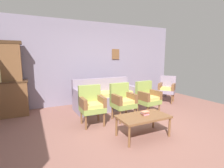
# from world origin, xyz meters

# --- Properties ---
(ground_plane) EXTENTS (7.68, 7.68, 0.00)m
(ground_plane) POSITION_xyz_m (0.00, 0.00, 0.00)
(ground_plane) COLOR #84564C
(wall_back_with_decor) EXTENTS (6.40, 0.09, 2.70)m
(wall_back_with_decor) POSITION_xyz_m (0.00, 2.63, 1.35)
(wall_back_with_decor) COLOR gray
(wall_back_with_decor) RESTS_ON ground
(side_cabinet) EXTENTS (1.16, 0.55, 0.93)m
(side_cabinet) POSITION_xyz_m (-2.52, 2.25, 0.47)
(side_cabinet) COLOR brown
(side_cabinet) RESTS_ON ground
(cabinet_upper_hutch) EXTENTS (0.99, 0.38, 1.03)m
(cabinet_upper_hutch) POSITION_xyz_m (-2.52, 2.33, 1.45)
(cabinet_upper_hutch) COLOR brown
(cabinet_upper_hutch) RESTS_ON side_cabinet
(floral_couch) EXTENTS (1.88, 0.87, 0.90)m
(floral_couch) POSITION_xyz_m (0.13, 1.74, 0.33)
(floral_couch) COLOR gray
(floral_couch) RESTS_ON ground
(armchair_near_couch_end) EXTENTS (0.53, 0.50, 0.90)m
(armchair_near_couch_end) POSITION_xyz_m (-0.65, 0.73, 0.50)
(armchair_near_couch_end) COLOR #849947
(armchair_near_couch_end) RESTS_ON ground
(armchair_by_doorway) EXTENTS (0.55, 0.52, 0.90)m
(armchair_by_doorway) POSITION_xyz_m (0.15, 0.72, 0.50)
(armchair_by_doorway) COLOR #849947
(armchair_by_doorway) RESTS_ON ground
(armchair_row_middle) EXTENTS (0.57, 0.55, 0.90)m
(armchair_row_middle) POSITION_xyz_m (0.91, 0.72, 0.50)
(armchair_row_middle) COLOR #849947
(armchair_row_middle) RESTS_ON ground
(wingback_chair_by_fireplace) EXTENTS (0.70, 0.71, 0.90)m
(wingback_chair_by_fireplace) POSITION_xyz_m (2.37, 1.52, 0.50)
(wingback_chair_by_fireplace) COLOR gray
(wingback_chair_by_fireplace) RESTS_ON ground
(coffee_table) EXTENTS (1.00, 0.56, 0.42)m
(coffee_table) POSITION_xyz_m (0.05, -0.28, 0.38)
(coffee_table) COLOR brown
(coffee_table) RESTS_ON ground
(book_stack_on_table) EXTENTS (0.14, 0.11, 0.07)m
(book_stack_on_table) POSITION_xyz_m (0.12, -0.25, 0.46)
(book_stack_on_table) COLOR pink
(book_stack_on_table) RESTS_ON coffee_table
(floor_vase_by_wall) EXTENTS (0.19, 0.19, 0.77)m
(floor_vase_by_wall) POSITION_xyz_m (2.85, 2.15, 0.38)
(floor_vase_by_wall) COLOR #765C5D
(floor_vase_by_wall) RESTS_ON ground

